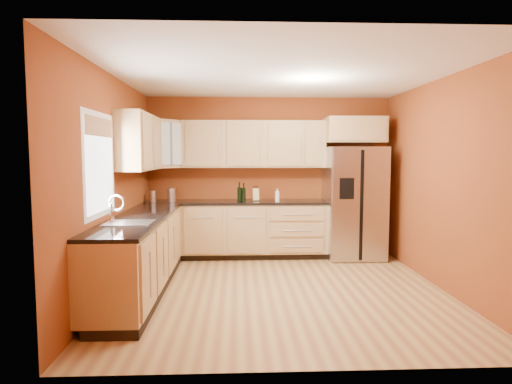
% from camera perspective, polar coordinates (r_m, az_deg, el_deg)
% --- Properties ---
extents(floor, '(4.00, 4.00, 0.00)m').
position_cam_1_polar(floor, '(5.41, 3.20, -12.85)').
color(floor, '#96653A').
rests_on(floor, ground).
extents(ceiling, '(4.00, 4.00, 0.00)m').
position_cam_1_polar(ceiling, '(5.24, 3.34, 15.36)').
color(ceiling, white).
rests_on(ceiling, wall_back).
extents(wall_back, '(4.00, 0.04, 2.60)m').
position_cam_1_polar(wall_back, '(7.15, 1.67, 2.13)').
color(wall_back, brown).
rests_on(wall_back, floor).
extents(wall_front, '(4.00, 0.04, 2.60)m').
position_cam_1_polar(wall_front, '(3.19, 6.85, -1.48)').
color(wall_front, brown).
rests_on(wall_front, floor).
extents(wall_left, '(0.04, 4.00, 2.60)m').
position_cam_1_polar(wall_left, '(5.35, -18.58, 0.90)').
color(wall_left, brown).
rests_on(wall_left, floor).
extents(wall_right, '(0.04, 4.00, 2.60)m').
position_cam_1_polar(wall_right, '(5.72, 23.64, 0.99)').
color(wall_right, brown).
rests_on(wall_right, floor).
extents(base_cabinets_back, '(2.90, 0.60, 0.88)m').
position_cam_1_polar(base_cabinets_back, '(6.93, -2.72, -5.12)').
color(base_cabinets_back, '#A0824D').
rests_on(base_cabinets_back, floor).
extents(base_cabinets_left, '(0.60, 2.80, 0.88)m').
position_cam_1_polar(base_cabinets_left, '(5.40, -15.24, -8.21)').
color(base_cabinets_left, '#A0824D').
rests_on(base_cabinets_left, floor).
extents(countertop_back, '(2.90, 0.62, 0.04)m').
position_cam_1_polar(countertop_back, '(6.86, -2.74, -1.35)').
color(countertop_back, black).
rests_on(countertop_back, base_cabinets_back).
extents(countertop_left, '(0.62, 2.80, 0.04)m').
position_cam_1_polar(countertop_left, '(5.31, -15.24, -3.38)').
color(countertop_left, black).
rests_on(countertop_left, base_cabinets_left).
extents(upper_cabinets_back, '(2.30, 0.33, 0.75)m').
position_cam_1_polar(upper_cabinets_back, '(6.97, -0.28, 6.38)').
color(upper_cabinets_back, '#A0824D').
rests_on(upper_cabinets_back, wall_back).
extents(upper_cabinets_left, '(0.33, 1.35, 0.75)m').
position_cam_1_polar(upper_cabinets_left, '(6.00, -15.27, 6.42)').
color(upper_cabinets_left, '#A0824D').
rests_on(upper_cabinets_left, wall_left).
extents(corner_upper_cabinet, '(0.67, 0.67, 0.75)m').
position_cam_1_polar(corner_upper_cabinet, '(6.89, -12.18, 6.28)').
color(corner_upper_cabinet, '#A0824D').
rests_on(corner_upper_cabinet, wall_back).
extents(over_fridge_cabinet, '(0.92, 0.60, 0.40)m').
position_cam_1_polar(over_fridge_cabinet, '(7.08, 12.94, 8.05)').
color(over_fridge_cabinet, '#A0824D').
rests_on(over_fridge_cabinet, wall_back).
extents(refrigerator, '(0.90, 0.75, 1.78)m').
position_cam_1_polar(refrigerator, '(7.04, 12.91, -1.38)').
color(refrigerator, silver).
rests_on(refrigerator, floor).
extents(window, '(0.03, 0.90, 1.00)m').
position_cam_1_polar(window, '(4.85, -20.08, 3.43)').
color(window, white).
rests_on(window, wall_left).
extents(sink_faucet, '(0.50, 0.42, 0.30)m').
position_cam_1_polar(sink_faucet, '(4.81, -16.61, -2.23)').
color(sink_faucet, silver).
rests_on(sink_faucet, countertop_left).
extents(canister_left, '(0.16, 0.16, 0.21)m').
position_cam_1_polar(canister_left, '(6.89, -11.16, -0.36)').
color(canister_left, silver).
rests_on(canister_left, countertop_back).
extents(canister_right, '(0.12, 0.12, 0.18)m').
position_cam_1_polar(canister_right, '(6.90, -13.60, -0.54)').
color(canister_right, silver).
rests_on(canister_right, countertop_back).
extents(wine_bottle_a, '(0.09, 0.09, 0.30)m').
position_cam_1_polar(wine_bottle_a, '(6.79, -2.22, 0.05)').
color(wine_bottle_a, black).
rests_on(wine_bottle_a, countertop_back).
extents(wine_bottle_b, '(0.07, 0.07, 0.29)m').
position_cam_1_polar(wine_bottle_b, '(6.78, -1.66, -0.00)').
color(wine_bottle_b, black).
rests_on(wine_bottle_b, countertop_back).
extents(knife_block, '(0.11, 0.10, 0.19)m').
position_cam_1_polar(knife_block, '(6.86, -0.04, -0.36)').
color(knife_block, tan).
rests_on(knife_block, countertop_back).
extents(soap_dispenser, '(0.08, 0.08, 0.20)m').
position_cam_1_polar(soap_dispenser, '(6.80, 2.85, -0.40)').
color(soap_dispenser, white).
rests_on(soap_dispenser, countertop_back).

